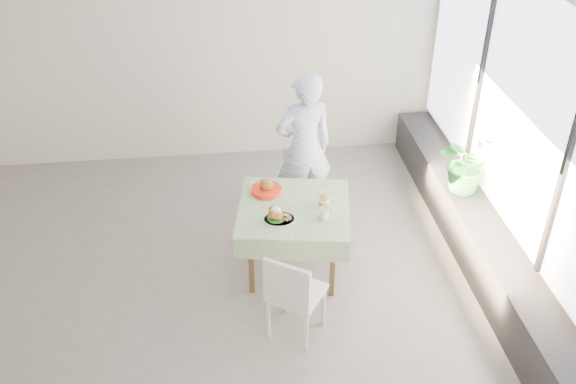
{
  "coord_description": "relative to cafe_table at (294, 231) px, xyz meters",
  "views": [
    {
      "loc": [
        0.28,
        -4.94,
        4.19
      ],
      "look_at": [
        0.88,
        0.1,
        0.89
      ],
      "focal_mm": 40.0,
      "sensor_mm": 36.0,
      "label": 1
    }
  ],
  "objects": [
    {
      "name": "window_pane",
      "position": [
        2.04,
        -0.05,
        1.19
      ],
      "size": [
        0.01,
        4.8,
        2.18
      ],
      "primitive_type": "cube",
      "color": "#D1E0F9",
      "rests_on": "ground"
    },
    {
      "name": "floor",
      "position": [
        -0.93,
        -0.05,
        -0.46
      ],
      "size": [
        6.0,
        6.0,
        0.0
      ],
      "primitive_type": "plane",
      "color": "slate",
      "rests_on": "ground"
    },
    {
      "name": "wall_right",
      "position": [
        2.07,
        -0.05,
        0.94
      ],
      "size": [
        0.02,
        5.0,
        2.8
      ],
      "primitive_type": "cube",
      "color": "silver",
      "rests_on": "ground"
    },
    {
      "name": "juice_cup_lemonade",
      "position": [
        0.25,
        -0.22,
        0.34
      ],
      "size": [
        0.09,
        0.09,
        0.25
      ],
      "color": "white",
      "rests_on": "cafe_table"
    },
    {
      "name": "main_dish",
      "position": [
        -0.18,
        -0.2,
        0.33
      ],
      "size": [
        0.29,
        0.29,
        0.15
      ],
      "color": "white",
      "rests_on": "cafe_table"
    },
    {
      "name": "wall_back",
      "position": [
        -0.93,
        2.45,
        0.94
      ],
      "size": [
        6.0,
        0.02,
        2.8
      ],
      "primitive_type": "cube",
      "color": "silver",
      "rests_on": "ground"
    },
    {
      "name": "wall_front",
      "position": [
        -0.93,
        -2.55,
        0.94
      ],
      "size": [
        6.0,
        0.02,
        2.8
      ],
      "primitive_type": "cube",
      "color": "silver",
      "rests_on": "ground"
    },
    {
      "name": "chair_far",
      "position": [
        0.13,
        0.83,
        -0.21
      ],
      "size": [
        0.49,
        0.49,
        0.81
      ],
      "color": "white",
      "rests_on": "ground"
    },
    {
      "name": "chair_near",
      "position": [
        -0.09,
        -0.89,
        -0.18
      ],
      "size": [
        0.59,
        0.59,
        0.9
      ],
      "color": "white",
      "rests_on": "ground"
    },
    {
      "name": "juice_cup_orange",
      "position": [
        0.29,
        -0.0,
        0.35
      ],
      "size": [
        0.1,
        0.1,
        0.29
      ],
      "color": "white",
      "rests_on": "cafe_table"
    },
    {
      "name": "second_dish",
      "position": [
        -0.24,
        0.29,
        0.32
      ],
      "size": [
        0.3,
        0.3,
        0.14
      ],
      "color": "red",
      "rests_on": "cafe_table"
    },
    {
      "name": "diner",
      "position": [
        0.22,
        0.9,
        0.41
      ],
      "size": [
        0.71,
        0.55,
        1.74
      ],
      "primitive_type": "imported",
      "rotation": [
        0.0,
        0.0,
        3.38
      ],
      "color": "#98B6F4",
      "rests_on": "ground"
    },
    {
      "name": "cafe_table",
      "position": [
        0.0,
        0.0,
        0.0
      ],
      "size": [
        1.2,
        1.2,
        0.74
      ],
      "color": "brown",
      "rests_on": "ground"
    },
    {
      "name": "window_ledge",
      "position": [
        1.87,
        -0.05,
        -0.21
      ],
      "size": [
        0.4,
        4.8,
        0.5
      ],
      "primitive_type": "cube",
      "color": "black",
      "rests_on": "ground"
    },
    {
      "name": "potted_plant",
      "position": [
        1.86,
        0.49,
        0.36
      ],
      "size": [
        0.77,
        0.77,
        0.65
      ],
      "primitive_type": "imported",
      "rotation": [
        0.0,
        0.0,
        0.81
      ],
      "color": "#2B8233",
      "rests_on": "window_ledge"
    }
  ]
}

